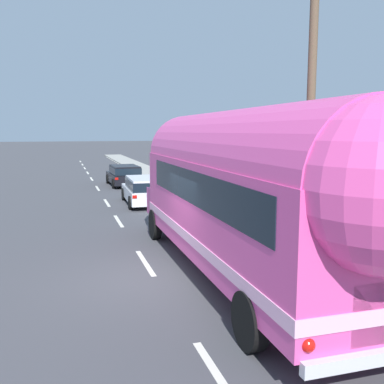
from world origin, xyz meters
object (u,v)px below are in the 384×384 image
utility_pole (311,102)px  car_lead (146,189)px  car_second (124,174)px  painted_bus (246,188)px

utility_pole → car_lead: size_ratio=1.96×
utility_pole → car_second: (-2.77, 17.90, -3.64)m
painted_bus → car_second: size_ratio=2.84×
painted_bus → car_second: 19.56m
painted_bus → car_second: (-0.13, 19.50, -1.52)m
car_lead → painted_bus: bearing=-89.3°
car_second → car_lead: bearing=-90.1°
painted_bus → car_lead: painted_bus is taller
painted_bus → car_lead: size_ratio=2.85×
utility_pole → painted_bus: (-2.64, -1.60, -2.12)m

